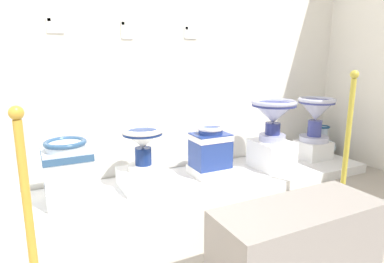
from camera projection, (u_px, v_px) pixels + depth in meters
name	position (u px, v px, depth m)	size (l,w,h in m)	color
wall_back	(161.00, 12.00, 2.91)	(4.36, 0.06, 3.07)	white
display_platform	(183.00, 187.00, 2.86)	(3.73, 0.77, 0.09)	white
plinth_block_squat_floral	(70.00, 195.00, 2.47)	(0.33, 0.35, 0.09)	white
antique_toilet_squat_floral	(67.00, 164.00, 2.42)	(0.34, 0.35, 0.38)	silver
plinth_block_rightmost	(144.00, 179.00, 2.72)	(0.38, 0.38, 0.15)	white
antique_toilet_rightmost	(143.00, 141.00, 2.65)	(0.34, 0.34, 0.35)	white
plinth_block_pale_glazed	(210.00, 171.00, 3.03)	(0.33, 0.34, 0.07)	white
antique_toilet_pale_glazed	(210.00, 146.00, 2.98)	(0.33, 0.26, 0.38)	navy
plinth_block_slender_white	(271.00, 154.00, 3.20)	(0.32, 0.38, 0.27)	white
antique_toilet_slender_white	(273.00, 113.00, 3.11)	(0.42, 0.42, 0.39)	#A5AAD3
plinth_block_tall_cobalt	(313.00, 149.00, 3.52)	(0.31, 0.29, 0.19)	white
antique_toilet_tall_cobalt	(316.00, 112.00, 3.43)	(0.38, 0.38, 0.46)	silver
info_placard_second	(55.00, 25.00, 2.52)	(0.12, 0.01, 0.12)	white
info_placard_third	(127.00, 29.00, 2.77)	(0.10, 0.01, 0.15)	white
info_placard_fourth	(190.00, 32.00, 3.03)	(0.13, 0.01, 0.11)	white
decorative_vase_corner	(322.00, 146.00, 3.84)	(0.31, 0.31, 0.38)	navy
stanchion_post_near_left	(33.00, 252.00, 1.55)	(0.28, 0.28, 0.94)	gold
stanchion_post_near_right	(345.00, 167.00, 2.57)	(0.27, 0.27, 1.05)	gold
museum_bench	(297.00, 242.00, 1.73)	(0.91, 0.36, 0.40)	gray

